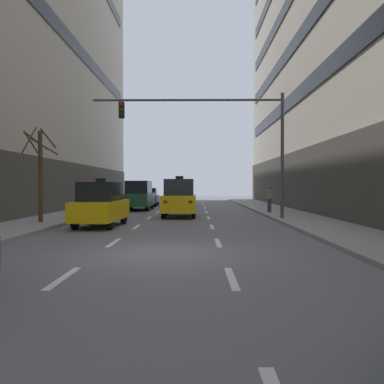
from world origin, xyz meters
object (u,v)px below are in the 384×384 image
at_px(pedestrian_1, 282,199).
at_px(taxi_driving_3, 179,198).
at_px(car_driving_5, 184,197).
at_px(traffic_signal_0, 224,129).
at_px(street_tree_0, 40,171).
at_px(taxi_driving_1, 101,204).
at_px(car_driving_0, 148,197).
at_px(car_driving_2, 139,196).
at_px(pedestrian_0, 269,197).

bearing_deg(pedestrian_1, taxi_driving_3, -174.70).
relative_size(car_driving_5, traffic_signal_0, 0.43).
bearing_deg(street_tree_0, taxi_driving_3, 38.51).
distance_m(taxi_driving_1, taxi_driving_3, 6.62).
xyz_separation_m(taxi_driving_1, street_tree_0, (-3.02, 0.67, 1.54)).
height_order(taxi_driving_1, street_tree_0, street_tree_0).
xyz_separation_m(car_driving_0, car_driving_5, (3.32, -0.36, -0.02)).
relative_size(taxi_driving_1, pedestrian_1, 2.72).
bearing_deg(pedestrian_1, car_driving_2, 148.55).
bearing_deg(car_driving_2, traffic_signal_0, -57.73).
xyz_separation_m(car_driving_5, street_tree_0, (-6.29, -17.20, 1.77)).
height_order(car_driving_2, taxi_driving_3, taxi_driving_3).
bearing_deg(street_tree_0, car_driving_5, 69.91).
distance_m(street_tree_0, pedestrian_0, 14.12).
height_order(street_tree_0, pedestrian_1, street_tree_0).
height_order(taxi_driving_3, car_driving_5, taxi_driving_3).
bearing_deg(car_driving_2, taxi_driving_1, -90.03).
distance_m(taxi_driving_3, traffic_signal_0, 5.18).
xyz_separation_m(taxi_driving_3, street_tree_0, (-6.34, -5.05, 1.44)).
bearing_deg(taxi_driving_3, pedestrian_0, 20.73).
bearing_deg(car_driving_5, car_driving_2, -119.48).
height_order(car_driving_2, traffic_signal_0, traffic_signal_0).
xyz_separation_m(traffic_signal_0, street_tree_0, (-8.77, -2.32, -2.24)).
distance_m(taxi_driving_3, car_driving_5, 12.15).
bearing_deg(pedestrian_0, taxi_driving_1, -138.90).
relative_size(car_driving_0, car_driving_5, 1.02).
bearing_deg(car_driving_0, taxi_driving_1, -89.85).
bearing_deg(car_driving_2, pedestrian_0, -25.01).
bearing_deg(car_driving_2, pedestrian_1, -31.45).
distance_m(taxi_driving_3, street_tree_0, 8.23).
xyz_separation_m(car_driving_0, taxi_driving_3, (3.37, -12.51, 0.31)).
relative_size(car_driving_2, car_driving_5, 1.07).
distance_m(car_driving_0, taxi_driving_1, 18.24).
bearing_deg(car_driving_5, taxi_driving_3, -89.75).
distance_m(car_driving_5, pedestrian_1, 13.15).
bearing_deg(traffic_signal_0, pedestrian_1, 41.38).
bearing_deg(pedestrian_0, street_tree_0, -149.12).
xyz_separation_m(car_driving_5, pedestrian_0, (5.77, -9.99, 0.34)).
bearing_deg(taxi_driving_3, car_driving_2, 117.48).
distance_m(taxi_driving_1, pedestrian_1, 11.39).
bearing_deg(traffic_signal_0, car_driving_2, 122.27).
xyz_separation_m(car_driving_2, car_driving_5, (3.26, 5.77, -0.32)).
height_order(car_driving_5, street_tree_0, street_tree_0).
relative_size(taxi_driving_1, car_driving_5, 0.99).
distance_m(street_tree_0, pedestrian_1, 13.80).
distance_m(car_driving_0, pedestrian_1, 15.29).
xyz_separation_m(car_driving_0, street_tree_0, (-2.97, -17.56, 1.75)).
bearing_deg(taxi_driving_3, car_driving_5, 90.25).
relative_size(taxi_driving_1, taxi_driving_3, 0.92).
distance_m(taxi_driving_3, pedestrian_0, 6.11).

